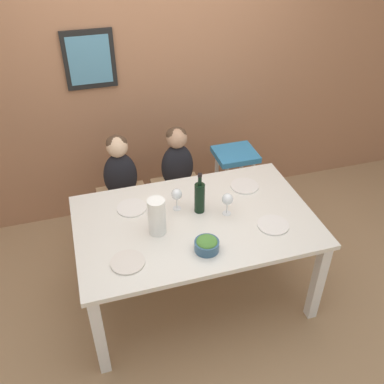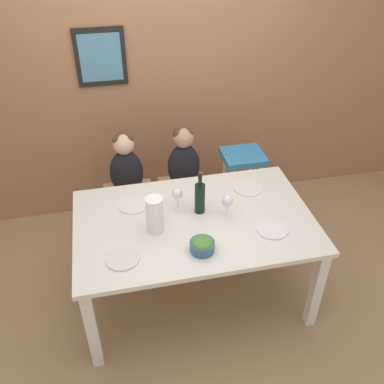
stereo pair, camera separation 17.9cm
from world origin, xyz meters
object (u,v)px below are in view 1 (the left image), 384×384
paper_towel_roll (157,216)px  dinner_plate_back_left (132,208)px  person_child_center (177,158)px  dinner_plate_back_right (245,186)px  dinner_plate_front_right (273,225)px  wine_glass_far (177,195)px  salad_bowl_large (207,244)px  wine_bottle (200,197)px  dinner_plate_front_left (128,262)px  chair_far_center (178,194)px  chair_right_highchair (234,168)px  person_child_left (119,167)px  wine_glass_near (227,199)px  chair_far_left (124,203)px

paper_towel_roll → dinner_plate_back_left: (-0.12, 0.30, -0.12)m
person_child_center → dinner_plate_back_right: (0.39, -0.52, -0.01)m
paper_towel_roll → dinner_plate_front_right: paper_towel_roll is taller
wine_glass_far → dinner_plate_back_left: (-0.31, 0.09, -0.12)m
salad_bowl_large → dinner_plate_back_left: (-0.38, 0.55, -0.04)m
wine_bottle → dinner_plate_front_left: (-0.57, -0.36, -0.12)m
chair_far_center → dinner_plate_back_left: size_ratio=2.18×
dinner_plate_back_right → chair_right_highchair: bearing=75.8°
dinner_plate_back_left → dinner_plate_back_right: (0.87, 0.02, 0.00)m
chair_right_highchair → dinner_plate_front_right: size_ratio=3.42×
chair_right_highchair → person_child_left: bearing=179.9°
person_child_center → wine_bottle: size_ratio=1.82×
person_child_center → wine_glass_near: person_child_center is taller
paper_towel_roll → chair_far_left: bearing=98.4°
wine_glass_far → dinner_plate_back_right: 0.59m
dinner_plate_front_left → dinner_plate_front_right: 1.00m
chair_far_left → person_child_center: (0.48, 0.00, 0.37)m
wine_glass_far → dinner_plate_back_left: wine_glass_far is taller
dinner_plate_front_right → paper_towel_roll: bearing=167.8°
person_child_left → wine_glass_near: size_ratio=3.40×
dinner_plate_front_left → person_child_left: bearing=83.7°
person_child_center → dinner_plate_back_left: (-0.48, -0.54, -0.01)m
chair_far_left → wine_glass_far: (0.31, -0.63, 0.47)m
person_child_left → dinner_plate_back_left: bearing=-89.7°
wine_bottle → dinner_plate_back_right: 0.47m
wine_glass_near → chair_far_left: bearing=128.8°
chair_far_left → person_child_left: 0.37m
chair_right_highchair → person_child_center: size_ratio=1.28×
chair_far_center → dinner_plate_front_right: (0.40, -1.00, 0.35)m
salad_bowl_large → dinner_plate_back_left: size_ratio=0.74×
chair_right_highchair → salad_bowl_large: bearing=-119.8°
dinner_plate_back_right → chair_far_left: bearing=149.3°
chair_far_left → dinner_plate_front_right: (0.88, -1.00, 0.35)m
paper_towel_roll → chair_far_center: bearing=66.7°
person_child_center → dinner_plate_back_left: person_child_center is taller
wine_glass_far → dinner_plate_front_left: bearing=-134.7°
wine_bottle → chair_right_highchair: bearing=51.9°
paper_towel_roll → dinner_plate_front_left: 0.35m
dinner_plate_back_right → dinner_plate_front_left: bearing=-151.2°
person_child_center → wine_glass_far: person_child_center is taller
chair_far_center → paper_towel_roll: bearing=-113.3°
chair_far_center → dinner_plate_back_left: dinner_plate_back_left is taller
chair_far_center → chair_right_highchair: size_ratio=0.64×
chair_right_highchair → paper_towel_roll: paper_towel_roll is taller
salad_bowl_large → dinner_plate_back_right: bearing=49.2°
person_child_left → dinner_plate_front_right: 1.33m
chair_far_center → person_child_left: person_child_left is taller
chair_far_left → wine_glass_near: size_ratio=2.78×
dinner_plate_back_left → chair_far_left: bearing=90.3°
chair_right_highchair → person_child_center: (-0.52, 0.00, 0.19)m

